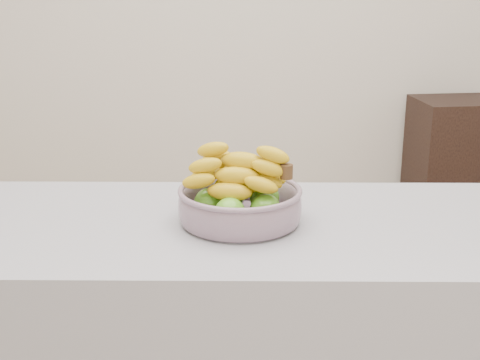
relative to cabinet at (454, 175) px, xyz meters
name	(u,v)px	position (x,y,z in m)	size (l,w,h in m)	color
cabinet	(454,175)	(0.00, 0.00, 0.00)	(0.45, 0.36, 0.82)	black
fruit_bowl	(240,200)	(-1.12, -1.99, 0.54)	(0.28, 0.28, 0.16)	#92A1AF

